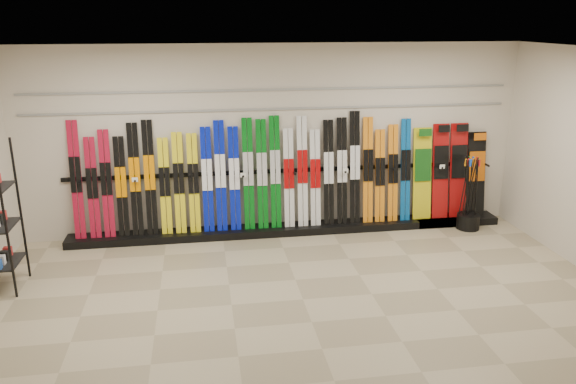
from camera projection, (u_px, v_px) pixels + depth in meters
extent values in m
plane|color=gray|center=(303.00, 299.00, 7.00)|extent=(8.00, 8.00, 0.00)
plane|color=beige|center=(275.00, 140.00, 8.91)|extent=(8.00, 0.00, 8.00)
plane|color=silver|center=(305.00, 52.00, 6.11)|extent=(8.00, 8.00, 0.00)
cube|color=black|center=(291.00, 229.00, 9.17)|extent=(8.00, 0.40, 0.12)
cube|color=#A20F29|center=(76.00, 180.00, 8.45)|extent=(0.17, 0.26, 1.80)
cube|color=#A20F29|center=(93.00, 188.00, 8.51)|extent=(0.17, 0.22, 1.54)
cube|color=#A20F29|center=(107.00, 184.00, 8.53)|extent=(0.17, 0.24, 1.65)
cube|color=black|center=(121.00, 187.00, 8.57)|extent=(0.17, 0.22, 1.54)
cube|color=black|center=(135.00, 180.00, 8.59)|extent=(0.17, 0.25, 1.73)
cube|color=black|center=(150.00, 178.00, 8.62)|extent=(0.17, 0.25, 1.77)
cube|color=yellow|center=(165.00, 186.00, 8.68)|extent=(0.17, 0.22, 1.50)
cube|color=yellow|center=(179.00, 183.00, 8.70)|extent=(0.17, 0.23, 1.57)
cube|color=yellow|center=(194.00, 183.00, 8.74)|extent=(0.17, 0.22, 1.55)
cube|color=#0616B0|center=(207.00, 180.00, 8.76)|extent=(0.17, 0.24, 1.64)
cube|color=#0616B0|center=(220.00, 176.00, 8.79)|extent=(0.17, 0.25, 1.74)
cube|color=#0616B0|center=(234.00, 179.00, 8.83)|extent=(0.17, 0.24, 1.64)
cube|color=#056112|center=(248.00, 174.00, 8.85)|extent=(0.17, 0.25, 1.76)
cube|color=#056112|center=(262.00, 175.00, 8.88)|extent=(0.17, 0.25, 1.74)
cube|color=#056112|center=(275.00, 172.00, 8.91)|extent=(0.17, 0.26, 1.78)
cube|color=silver|center=(289.00, 178.00, 8.96)|extent=(0.17, 0.23, 1.58)
cube|color=silver|center=(302.00, 172.00, 8.98)|extent=(0.17, 0.25, 1.77)
cube|color=silver|center=(315.00, 178.00, 9.03)|extent=(0.17, 0.22, 1.55)
cube|color=black|center=(329.00, 173.00, 9.05)|extent=(0.17, 0.24, 1.70)
cube|color=black|center=(342.00, 171.00, 9.08)|extent=(0.17, 0.25, 1.73)
cube|color=black|center=(355.00, 168.00, 9.11)|extent=(0.17, 0.26, 1.82)
cube|color=orange|center=(368.00, 170.00, 9.15)|extent=(0.17, 0.25, 1.72)
cube|color=orange|center=(380.00, 176.00, 9.19)|extent=(0.17, 0.22, 1.52)
cube|color=orange|center=(393.00, 173.00, 9.22)|extent=(0.17, 0.23, 1.59)
cube|color=#094E96|center=(405.00, 170.00, 9.25)|extent=(0.17, 0.24, 1.68)
cube|color=gold|center=(422.00, 174.00, 9.33)|extent=(0.31, 0.24, 1.52)
cube|color=#990C0C|center=(440.00, 171.00, 9.37)|extent=(0.28, 0.24, 1.58)
cube|color=#990C0C|center=(458.00, 171.00, 9.42)|extent=(0.30, 0.24, 1.58)
cube|color=black|center=(476.00, 174.00, 9.48)|extent=(0.31, 0.22, 1.42)
cylinder|color=black|center=(468.00, 221.00, 9.32)|extent=(0.38, 0.38, 0.25)
cylinder|color=black|center=(465.00, 193.00, 9.19)|extent=(0.08, 0.06, 1.18)
cylinder|color=black|center=(463.00, 194.00, 9.15)|extent=(0.05, 0.15, 1.17)
cylinder|color=black|center=(467.00, 194.00, 9.14)|extent=(0.16, 0.04, 1.17)
cylinder|color=black|center=(466.00, 191.00, 9.31)|extent=(0.15, 0.06, 1.17)
cylinder|color=black|center=(476.00, 194.00, 9.14)|extent=(0.08, 0.03, 1.18)
cylinder|color=black|center=(470.00, 194.00, 9.16)|extent=(0.08, 0.07, 1.18)
cylinder|color=black|center=(470.00, 191.00, 9.31)|extent=(0.13, 0.12, 1.17)
cylinder|color=black|center=(475.00, 194.00, 9.16)|extent=(0.15, 0.10, 1.17)
cylinder|color=black|center=(474.00, 192.00, 9.28)|extent=(0.02, 0.09, 1.18)
cylinder|color=black|center=(467.00, 192.00, 9.28)|extent=(0.06, 0.05, 1.18)
cylinder|color=black|center=(468.00, 194.00, 9.13)|extent=(0.14, 0.02, 1.18)
cube|color=gray|center=(275.00, 109.00, 8.74)|extent=(7.60, 0.02, 0.03)
cube|color=gray|center=(275.00, 90.00, 8.65)|extent=(7.60, 0.02, 0.03)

